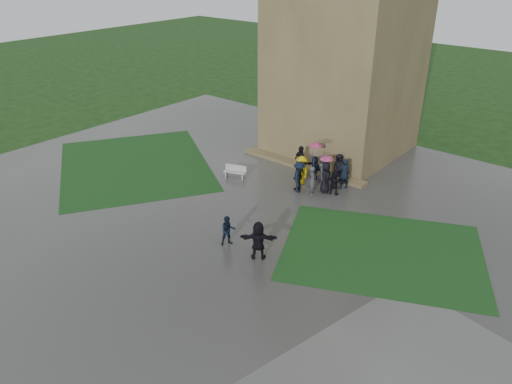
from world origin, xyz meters
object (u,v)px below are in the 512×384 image
Objects in this scene: pedestrian_mid at (228,231)px; pedestrian_near at (258,240)px; bench at (235,171)px; tower at (349,13)px.

pedestrian_mid is 1.83m from pedestrian_near.
tower is at bearing 53.24° from bench.
pedestrian_near is at bearing -72.64° from tower.
pedestrian_near is at bearing -62.83° from bench.
tower is 9.81× the size of pedestrian_near.
pedestrian_mid is (2.57, -14.09, -8.24)m from tower.
tower reaches higher than pedestrian_mid.
pedestrian_mid is at bearing -35.32° from pedestrian_near.
pedestrian_mid reaches higher than bench.
bench is 0.77× the size of pedestrian_near.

